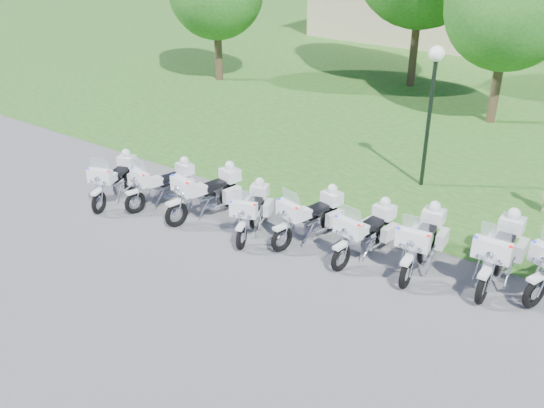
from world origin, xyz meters
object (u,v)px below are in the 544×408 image
Objects in this scene: motorcycle_4 at (311,215)px; motorcycle_3 at (252,210)px; motorcycle_0 at (115,178)px; lamp_post at (433,82)px; motorcycle_7 at (500,251)px; motorcycle_6 at (422,240)px; motorcycle_2 at (208,191)px; motorcycle_5 at (366,231)px; motorcycle_1 at (164,183)px.

motorcycle_3 is at bearing 35.68° from motorcycle_4.
motorcycle_0 is 1.04× the size of motorcycle_3.
motorcycle_0 is 5.92m from motorcycle_4.
lamp_post is at bearing -88.04° from motorcycle_4.
motorcycle_6 is at bearing 14.95° from motorcycle_7.
motorcycle_2 is 4.53m from motorcycle_5.
motorcycle_6 is at bearing -67.53° from lamp_post.
motorcycle_0 is 0.84× the size of motorcycle_7.
motorcycle_4 is at bearing -178.32° from motorcycle_3.
lamp_post is (6.79, 6.00, 2.52)m from motorcycle_0.
motorcycle_6 reaches higher than motorcycle_3.
motorcycle_5 is (5.95, 0.77, 0.02)m from motorcycle_1.
motorcycle_2 reaches higher than motorcycle_5.
motorcycle_6 is 0.94× the size of motorcycle_7.
motorcycle_7 is at bearing -157.36° from motorcycle_5.
motorcycle_7 is at bearing -155.79° from motorcycle_1.
motorcycle_3 is 3.00m from motorcycle_5.
motorcycle_4 is 0.55× the size of lamp_post.
motorcycle_4 is 0.99× the size of motorcycle_5.
motorcycle_7 reaches higher than motorcycle_3.
motorcycle_1 is at bearing 3.19° from motorcycle_6.
motorcycle_7 is at bearing -168.69° from motorcycle_6.
motorcycle_3 is at bearing 7.42° from motorcycle_6.
motorcycle_5 is at bearing -83.73° from lamp_post.
motorcycle_0 is at bearing -138.52° from lamp_post.
motorcycle_5 is 0.88× the size of motorcycle_7.
motorcycle_5 is (1.51, 0.08, -0.00)m from motorcycle_4.
motorcycle_0 is 0.96× the size of motorcycle_4.
motorcycle_6 is at bearing -158.62° from motorcycle_2.
motorcycle_0 is 0.90× the size of motorcycle_2.
motorcycle_0 is 9.40m from lamp_post.
motorcycle_0 reaches higher than motorcycle_3.
motorcycle_2 is 5.85m from motorcycle_6.
motorcycle_3 is 6.35m from lamp_post.
motorcycle_5 is 0.56× the size of lamp_post.
motorcycle_2 is at bearing -127.32° from lamp_post.
motorcycle_4 is at bearing -101.96° from lamp_post.
motorcycle_6 is 0.59× the size of lamp_post.
motorcycle_4 is (4.44, 0.69, 0.03)m from motorcycle_1.
motorcycle_3 is 1.53m from motorcycle_4.
motorcycle_5 is at bearing 13.30° from motorcycle_7.
motorcycle_0 reaches higher than motorcycle_1.
motorcycle_3 is (4.36, 0.71, -0.02)m from motorcycle_0.
motorcycle_5 reaches higher than motorcycle_1.
motorcycle_2 is (2.80, 0.78, 0.05)m from motorcycle_0.
motorcycle_1 is at bearing 20.05° from motorcycle_2.
motorcycle_4 is at bearing 10.95° from motorcycle_5.
motorcycle_0 is 0.95× the size of motorcycle_5.
motorcycle_5 is 5.30m from lamp_post.
motorcycle_1 is at bearing -17.84° from motorcycle_3.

